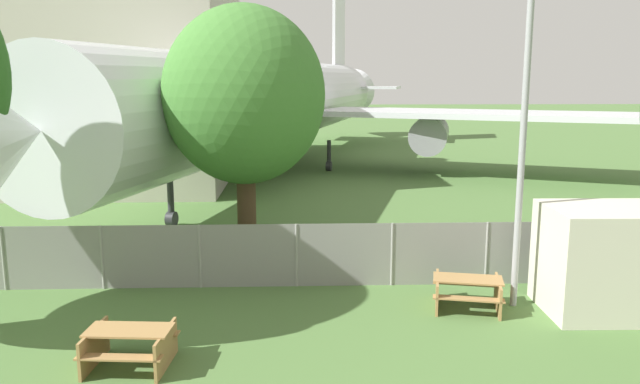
# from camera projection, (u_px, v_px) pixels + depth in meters

# --- Properties ---
(hangar_building) EXTENTS (25.40, 19.60, 12.33)m
(hangar_building) POSITION_uv_depth(u_px,v_px,m) (14.00, 80.00, 36.03)
(hangar_building) COLOR #ADA899
(hangar_building) RESTS_ON ground
(perimeter_fence) EXTENTS (56.07, 0.07, 1.71)m
(perimeter_fence) POSITION_uv_depth(u_px,v_px,m) (392.00, 254.00, 16.59)
(perimeter_fence) COLOR gray
(perimeter_fence) RESTS_ON ground
(airplane) EXTENTS (40.41, 49.76, 13.47)m
(airplane) POSITION_uv_depth(u_px,v_px,m) (276.00, 102.00, 35.46)
(airplane) COLOR silver
(airplane) RESTS_ON ground
(picnic_bench_near_cabin) EXTENTS (1.72, 1.53, 0.76)m
(picnic_bench_near_cabin) POSITION_uv_depth(u_px,v_px,m) (130.00, 343.00, 11.97)
(picnic_bench_near_cabin) COLOR #A37A47
(picnic_bench_near_cabin) RESTS_ON ground
(picnic_bench_open_grass) EXTENTS (1.90, 1.72, 0.76)m
(picnic_bench_open_grass) POSITION_uv_depth(u_px,v_px,m) (467.00, 290.00, 14.98)
(picnic_bench_open_grass) COLOR #A37A47
(picnic_bench_open_grass) RESTS_ON ground
(tree_left_of_cabin) EXTENTS (4.74, 4.74, 7.59)m
(tree_left_of_cabin) POSITION_uv_depth(u_px,v_px,m) (244.00, 96.00, 18.18)
(tree_left_of_cabin) COLOR #4C3823
(tree_left_of_cabin) RESTS_ON ground
(light_mast) EXTENTS (0.44, 0.44, 9.18)m
(light_mast) POSITION_uv_depth(u_px,v_px,m) (526.00, 78.00, 14.28)
(light_mast) COLOR #99999E
(light_mast) RESTS_ON ground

